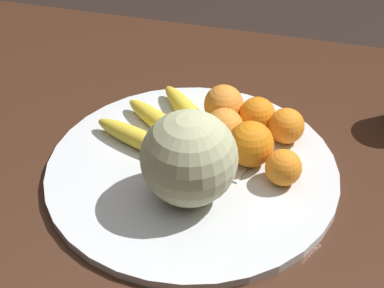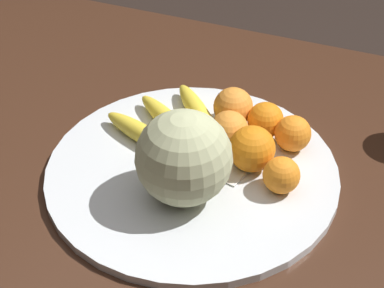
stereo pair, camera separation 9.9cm
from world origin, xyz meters
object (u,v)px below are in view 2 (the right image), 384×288
(fruit_bowl, at_px, (192,172))
(orange_back_left, at_px, (252,149))
(kitchen_table, at_px, (185,236))
(melon, at_px, (183,157))
(orange_mid_center, at_px, (281,175))
(orange_front_right, at_px, (293,133))
(orange_back_right, at_px, (233,107))
(orange_front_left, at_px, (229,130))
(banana_bunch, at_px, (173,124))
(orange_top_small, at_px, (265,120))
(produce_tag, at_px, (215,169))

(fruit_bowl, xyz_separation_m, orange_back_left, (-0.09, -0.04, 0.04))
(kitchen_table, height_order, melon, melon)
(orange_mid_center, distance_m, orange_back_left, 0.07)
(orange_front_right, distance_m, orange_back_right, 0.12)
(fruit_bowl, height_order, melon, melon)
(melon, xyz_separation_m, orange_front_left, (-0.02, -0.13, -0.04))
(banana_bunch, height_order, orange_back_right, orange_back_right)
(orange_front_left, relative_size, orange_mid_center, 1.13)
(kitchen_table, bearing_deg, orange_front_left, -99.67)
(orange_front_left, height_order, orange_top_small, orange_front_left)
(banana_bunch, bearing_deg, orange_mid_center, -164.64)
(kitchen_table, xyz_separation_m, fruit_bowl, (0.01, -0.06, 0.09))
(melon, height_order, orange_back_right, melon)
(orange_front_right, relative_size, orange_top_small, 0.98)
(orange_top_small, bearing_deg, produce_tag, 68.67)
(orange_back_right, bearing_deg, orange_mid_center, 132.70)
(fruit_bowl, height_order, banana_bunch, banana_bunch)
(orange_mid_center, relative_size, produce_tag, 0.57)
(orange_back_left, relative_size, produce_tag, 0.74)
(orange_front_left, height_order, orange_mid_center, orange_front_left)
(fruit_bowl, bearing_deg, orange_top_small, -122.19)
(fruit_bowl, bearing_deg, orange_back_left, -155.50)
(orange_front_left, distance_m, orange_back_left, 0.06)
(fruit_bowl, bearing_deg, banana_bunch, -49.61)
(orange_back_right, bearing_deg, melon, 87.06)
(orange_back_right, distance_m, orange_top_small, 0.06)
(orange_back_left, height_order, orange_back_right, orange_back_left)
(orange_front_left, xyz_separation_m, orange_top_small, (-0.05, -0.05, -0.00))
(melon, relative_size, orange_mid_center, 2.51)
(orange_front_left, relative_size, orange_front_right, 1.08)
(orange_front_left, height_order, orange_back_right, orange_back_right)
(orange_mid_center, height_order, produce_tag, orange_mid_center)
(orange_top_small, bearing_deg, orange_front_right, 160.66)
(banana_bunch, xyz_separation_m, orange_front_right, (-0.20, -0.03, 0.01))
(orange_front_right, distance_m, orange_mid_center, 0.11)
(melon, relative_size, orange_back_right, 2.11)
(orange_front_left, distance_m, orange_front_right, 0.10)
(kitchen_table, distance_m, fruit_bowl, 0.10)
(melon, bearing_deg, banana_bunch, -60.86)
(fruit_bowl, bearing_deg, orange_front_left, -114.18)
(melon, height_order, banana_bunch, melon)
(orange_mid_center, bearing_deg, orange_back_left, -30.18)
(kitchen_table, distance_m, orange_front_right, 0.24)
(kitchen_table, xyz_separation_m, orange_top_small, (-0.07, -0.19, 0.12))
(melon, bearing_deg, orange_back_left, -127.77)
(fruit_bowl, bearing_deg, produce_tag, -162.41)
(kitchen_table, xyz_separation_m, orange_mid_center, (-0.13, -0.07, 0.12))
(orange_front_right, xyz_separation_m, orange_mid_center, (-0.01, 0.10, -0.00))
(fruit_bowl, height_order, orange_top_small, orange_top_small)
(orange_top_small, bearing_deg, orange_mid_center, 116.83)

